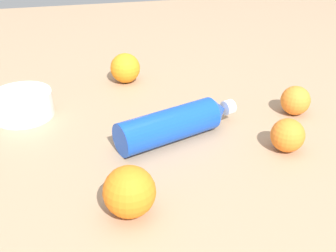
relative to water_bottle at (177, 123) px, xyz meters
The scene contains 7 objects.
ground_plane 0.08m from the water_bottle, 42.90° to the left, with size 2.40×2.40×0.00m, color #9E7F60.
water_bottle is the anchor object (origin of this frame).
orange_0 0.21m from the water_bottle, 155.18° to the left, with size 0.06×0.06×0.06m, color orange.
orange_1 0.24m from the water_bottle, 58.93° to the left, with size 0.08×0.08×0.08m, color orange.
orange_2 0.28m from the water_bottle, behind, with size 0.06×0.06×0.06m, color orange.
orange_3 0.31m from the water_bottle, 78.45° to the right, with size 0.08×0.08×0.08m, color orange.
ceramic_bowl 0.35m from the water_bottle, 28.42° to the right, with size 0.13×0.13×0.05m, color white.
Camera 1 is at (0.12, 0.67, 0.44)m, focal length 45.99 mm.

